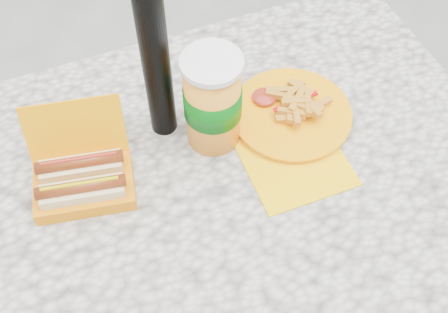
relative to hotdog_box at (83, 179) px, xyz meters
name	(u,v)px	position (x,y,z in m)	size (l,w,h in m)	color
picnic_table	(195,218)	(0.18, -0.07, -0.14)	(1.20, 0.80, 0.75)	beige
hotdog_box	(83,179)	(0.00, 0.00, 0.00)	(0.20, 0.19, 0.14)	#F79800
fries_plate	(292,115)	(0.42, 0.01, -0.02)	(0.25, 0.31, 0.05)	#FFC004
soda_cup	(213,101)	(0.26, 0.03, 0.07)	(0.11, 0.11, 0.20)	orange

